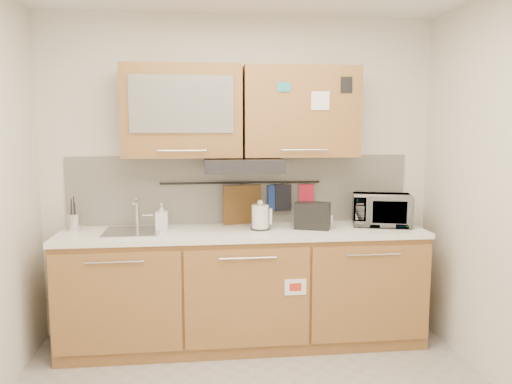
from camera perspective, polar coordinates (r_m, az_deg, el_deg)
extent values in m
plane|color=silver|center=(4.13, -1.80, 1.70)|extent=(3.20, 0.00, 3.20)
cube|color=olive|center=(4.02, -1.39, -11.03)|extent=(2.80, 0.60, 0.88)
cube|color=black|center=(4.16, -1.37, -16.13)|extent=(2.80, 0.54, 0.10)
cube|color=#A4703A|center=(3.75, -15.64, -12.20)|extent=(0.91, 0.02, 0.74)
cylinder|color=silver|center=(3.63, -15.88, -7.72)|extent=(0.41, 0.01, 0.01)
cube|color=#A4703A|center=(3.72, -0.96, -12.10)|extent=(0.91, 0.02, 0.74)
cylinder|color=silver|center=(3.60, -0.93, -7.58)|extent=(0.41, 0.01, 0.01)
cube|color=#A4703A|center=(3.91, 13.06, -11.29)|extent=(0.91, 0.02, 0.74)
cylinder|color=silver|center=(3.80, 13.32, -6.97)|extent=(0.41, 0.01, 0.01)
cube|color=white|center=(3.89, -1.40, -4.63)|extent=(2.82, 0.62, 0.04)
cube|color=silver|center=(4.13, -1.78, 0.30)|extent=(2.80, 0.02, 0.56)
cube|color=olive|center=(3.93, -8.41, 9.07)|extent=(0.90, 0.35, 0.70)
cube|color=silver|center=(3.74, -8.52, 9.92)|extent=(0.76, 0.02, 0.42)
cube|color=#A4703A|center=(4.00, 5.04, 9.08)|extent=(0.90, 0.35, 0.70)
cube|color=white|center=(3.86, 7.37, 10.31)|extent=(0.14, 0.00, 0.14)
cube|color=black|center=(3.87, -1.50, 3.10)|extent=(0.60, 0.46, 0.10)
cube|color=silver|center=(3.92, -13.94, -4.54)|extent=(0.42, 0.40, 0.03)
cylinder|color=silver|center=(4.05, -13.42, -2.34)|extent=(0.03, 0.03, 0.24)
cylinder|color=silver|center=(3.95, -13.61, -1.11)|extent=(0.02, 0.18, 0.02)
cylinder|color=black|center=(4.09, -1.74, 1.07)|extent=(1.30, 0.02, 0.02)
cylinder|color=silver|center=(4.08, -20.07, -3.27)|extent=(0.12, 0.12, 0.13)
cylinder|color=black|center=(4.09, -20.31, -2.46)|extent=(0.01, 0.01, 0.25)
cylinder|color=black|center=(4.06, -19.96, -2.69)|extent=(0.01, 0.01, 0.22)
cylinder|color=black|center=(4.09, -20.05, -2.31)|extent=(0.01, 0.01, 0.26)
cylinder|color=black|center=(4.07, -20.33, -2.89)|extent=(0.01, 0.01, 0.19)
cylinder|color=silver|center=(3.88, 0.48, -2.90)|extent=(0.16, 0.16, 0.19)
sphere|color=silver|center=(3.86, 0.48, -1.22)|extent=(0.04, 0.04, 0.04)
cube|color=silver|center=(3.87, 1.71, -2.80)|extent=(0.02, 0.03, 0.12)
cylinder|color=black|center=(3.90, 0.48, -4.19)|extent=(0.15, 0.15, 0.01)
cube|color=black|center=(3.94, 6.47, -2.71)|extent=(0.31, 0.24, 0.21)
cube|color=black|center=(3.93, 5.79, -1.32)|extent=(0.11, 0.14, 0.01)
cube|color=black|center=(3.92, 7.20, -1.36)|extent=(0.11, 0.14, 0.01)
imported|color=#999999|center=(4.16, 14.16, -2.01)|extent=(0.52, 0.42, 0.25)
imported|color=#999999|center=(3.95, -10.73, -2.74)|extent=(0.09, 0.10, 0.21)
cube|color=brown|center=(4.10, -1.57, -2.00)|extent=(0.32, 0.11, 0.40)
cube|color=navy|center=(4.12, 2.16, -0.60)|extent=(0.13, 0.07, 0.21)
cube|color=black|center=(4.13, 3.08, -0.66)|extent=(0.14, 0.05, 0.22)
cube|color=red|center=(4.16, 5.78, -0.18)|extent=(0.13, 0.04, 0.15)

